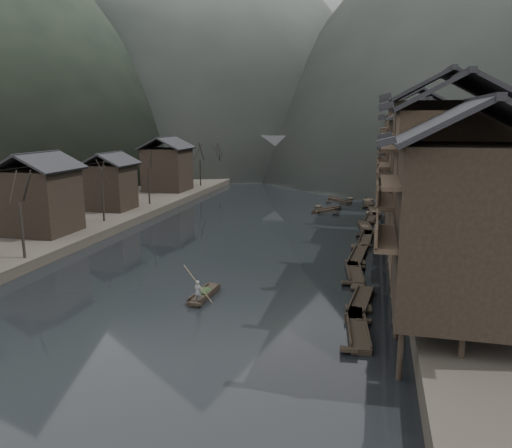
% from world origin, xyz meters
% --- Properties ---
extents(water, '(300.00, 300.00, 0.00)m').
position_xyz_m(water, '(0.00, 0.00, 0.00)').
color(water, black).
rests_on(water, ground).
extents(left_bank, '(40.00, 200.00, 1.20)m').
position_xyz_m(left_bank, '(-35.00, 40.00, 0.60)').
color(left_bank, '#2D2823').
rests_on(left_bank, ground).
extents(stilt_houses, '(9.00, 67.60, 16.19)m').
position_xyz_m(stilt_houses, '(17.28, 19.01, 9.10)').
color(stilt_houses, black).
rests_on(stilt_houses, ground).
extents(left_houses, '(8.10, 53.20, 8.73)m').
position_xyz_m(left_houses, '(-20.50, 20.12, 5.66)').
color(left_houses, black).
rests_on(left_houses, left_bank).
extents(bare_trees, '(3.45, 74.88, 6.90)m').
position_xyz_m(bare_trees, '(-17.00, 21.75, 6.04)').
color(bare_trees, black).
rests_on(bare_trees, left_bank).
extents(moored_sampans, '(3.30, 71.20, 0.47)m').
position_xyz_m(moored_sampans, '(12.10, 26.82, 0.20)').
color(moored_sampans, black).
rests_on(moored_sampans, water).
extents(midriver_boats, '(9.13, 25.41, 0.44)m').
position_xyz_m(midriver_boats, '(5.43, 43.74, 0.20)').
color(midriver_boats, black).
rests_on(midriver_boats, water).
extents(stone_bridge, '(40.00, 6.00, 9.00)m').
position_xyz_m(stone_bridge, '(-0.00, 72.00, 5.11)').
color(stone_bridge, '#4C4C4F').
rests_on(stone_bridge, ground).
extents(hills, '(320.00, 380.00, 114.82)m').
position_xyz_m(hills, '(6.83, 165.68, 53.92)').
color(hills, black).
rests_on(hills, ground).
extents(hero_sampan, '(1.17, 4.46, 0.43)m').
position_xyz_m(hero_sampan, '(1.10, -1.76, 0.20)').
color(hero_sampan, black).
rests_on(hero_sampan, water).
extents(cargo_heap, '(0.97, 1.28, 0.58)m').
position_xyz_m(cargo_heap, '(1.08, -1.55, 0.72)').
color(cargo_heap, black).
rests_on(cargo_heap, hero_sampan).
extents(boatman, '(0.62, 0.46, 1.57)m').
position_xyz_m(boatman, '(1.19, -3.30, 1.21)').
color(boatman, slate).
rests_on(boatman, hero_sampan).
extents(bamboo_pole, '(1.71, 1.71, 3.51)m').
position_xyz_m(bamboo_pole, '(1.39, -3.30, 3.75)').
color(bamboo_pole, '#8C7A51').
rests_on(bamboo_pole, boatman).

